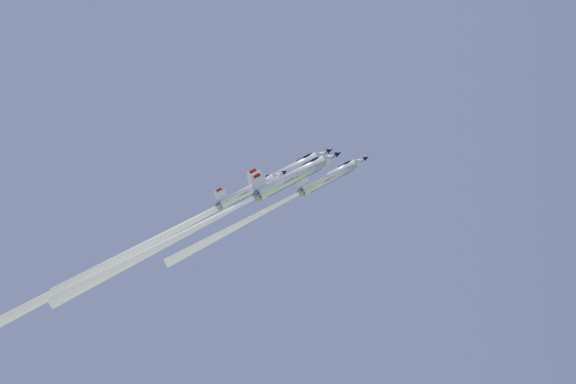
% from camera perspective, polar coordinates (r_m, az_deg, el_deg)
% --- Properties ---
extents(jet_lead, '(32.06, 14.71, 28.36)m').
position_cam_1_polar(jet_lead, '(121.72, -1.14, -1.23)').
color(jet_lead, white).
extents(jet_left, '(53.41, 23.76, 52.29)m').
position_cam_1_polar(jet_left, '(123.24, -10.80, -3.81)').
color(jet_left, white).
extents(jet_right, '(40.66, 18.47, 36.74)m').
position_cam_1_polar(jet_right, '(112.69, -7.03, -2.56)').
color(jet_right, white).
extents(jet_slot, '(33.77, 15.33, 30.55)m').
position_cam_1_polar(jet_slot, '(117.44, -9.60, -3.03)').
color(jet_slot, white).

